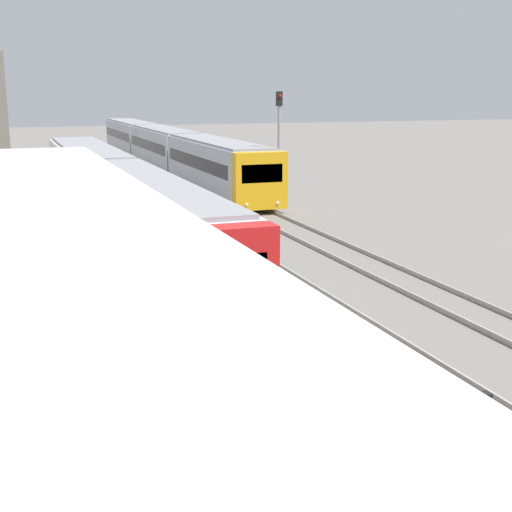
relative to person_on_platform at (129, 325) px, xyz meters
The scene contains 6 objects.
platform_canopy 2.61m from the person_on_platform, 138.84° to the right, with size 4.00×24.68×3.11m.
person_on_platform is the anchor object (origin of this frame).
train_near 17.77m from the person_on_platform, 82.26° to the left, with size 2.67×30.16×3.14m.
train_far 41.94m from the person_on_platform, 76.46° to the left, with size 2.65×41.34×3.12m.
signal_post_near 5.83m from the person_on_platform, 46.71° to the right, with size 0.20×0.21×1.95m.
signal_mast_far 24.50m from the person_on_platform, 62.50° to the left, with size 0.28×0.29×5.79m.
Camera 1 is at (-4.23, -2.69, 5.85)m, focal length 50.00 mm.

